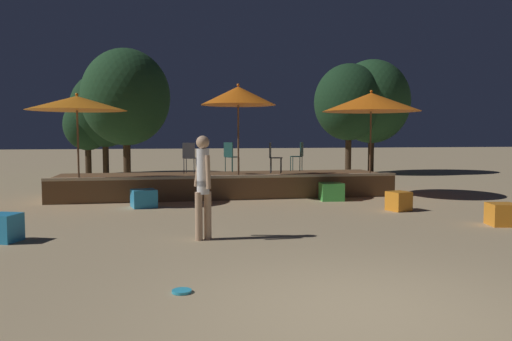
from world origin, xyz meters
TOP-DOWN VIEW (x-y plane):
  - ground_plane at (0.00, 0.00)m, footprint 120.00×120.00m
  - wooden_deck at (-0.20, 10.32)m, footprint 9.91×2.68m
  - patio_umbrella_0 at (4.03, 9.16)m, footprint 2.87×2.87m
  - patio_umbrella_1 at (0.09, 9.32)m, footprint 2.14×2.14m
  - patio_umbrella_2 at (-4.23, 9.08)m, footprint 2.58×2.58m
  - cube_seat_0 at (2.60, 8.51)m, footprint 0.69×0.69m
  - cube_seat_1 at (3.57, 6.39)m, footprint 0.59×0.59m
  - cube_seat_2 at (-4.74, 4.40)m, footprint 0.61×0.61m
  - cube_seat_3 at (4.71, 4.17)m, footprint 0.61×0.61m
  - cube_seat_4 at (-2.52, 8.11)m, footprint 0.71×0.71m
  - person_0 at (-1.36, 3.93)m, footprint 0.30×0.51m
  - bistro_chair_0 at (-1.27, 9.88)m, footprint 0.42×0.43m
  - bistro_chair_1 at (2.19, 10.38)m, footprint 0.46×0.46m
  - bistro_chair_2 at (1.18, 9.67)m, footprint 0.43×0.43m
  - bistro_chair_3 at (-0.00, 10.36)m, footprint 0.48×0.48m
  - frisbee_disc at (-1.85, 1.03)m, footprint 0.23×0.23m
  - background_tree_0 at (-3.38, 15.04)m, footprint 3.35×3.35m
  - background_tree_1 at (-4.64, 19.42)m, footprint 3.16×3.16m
  - background_tree_2 at (7.74, 17.57)m, footprint 3.57×3.57m
  - background_tree_3 at (6.45, 17.19)m, footprint 3.20×3.20m
  - background_tree_4 at (-5.42, 19.44)m, footprint 2.18×2.18m

SIDE VIEW (x-z plane):
  - ground_plane at x=0.00m, z-range 0.00..0.00m
  - frisbee_disc at x=-1.85m, z-range 0.00..0.03m
  - cube_seat_3 at x=4.71m, z-range 0.00..0.45m
  - cube_seat_4 at x=-2.52m, z-range 0.00..0.45m
  - cube_seat_1 at x=3.57m, z-range 0.00..0.46m
  - cube_seat_2 at x=-4.74m, z-range 0.00..0.48m
  - cube_seat_0 at x=2.60m, z-range 0.00..0.49m
  - wooden_deck at x=-0.20m, z-range -0.04..0.66m
  - person_0 at x=-1.36m, z-range 0.10..1.93m
  - bistro_chair_0 at x=-1.27m, z-range 0.80..1.70m
  - bistro_chair_1 at x=2.19m, z-range 0.80..1.70m
  - bistro_chair_2 at x=1.18m, z-range 0.80..1.70m
  - bistro_chair_3 at x=0.00m, z-range 0.80..1.70m
  - background_tree_4 at x=-5.42m, z-range 0.54..4.03m
  - patio_umbrella_2 at x=-4.23m, z-range 1.19..4.13m
  - patio_umbrella_0 at x=4.03m, z-range 1.22..4.36m
  - patio_umbrella_1 at x=0.09m, z-range 1.29..4.57m
  - background_tree_1 at x=-4.64m, z-range 0.62..5.35m
  - background_tree_0 at x=-3.38m, z-range 0.70..5.81m
  - background_tree_3 at x=6.45m, z-range 0.77..5.86m
  - background_tree_2 at x=7.74m, z-range 0.71..6.07m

